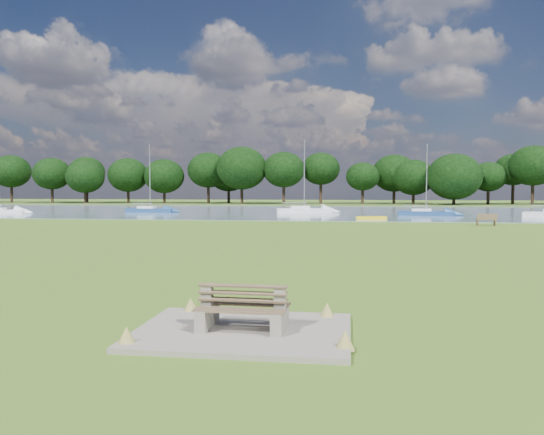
# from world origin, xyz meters

# --- Properties ---
(ground) EXTENTS (220.00, 220.00, 0.00)m
(ground) POSITION_xyz_m (0.00, 0.00, 0.00)
(ground) COLOR olive
(river) EXTENTS (220.00, 40.00, 0.10)m
(river) POSITION_xyz_m (0.00, 42.00, 0.00)
(river) COLOR slate
(river) RESTS_ON ground
(far_bank) EXTENTS (220.00, 20.00, 0.40)m
(far_bank) POSITION_xyz_m (0.00, 72.00, 0.00)
(far_bank) COLOR #4C6626
(far_bank) RESTS_ON ground
(concrete_pad) EXTENTS (4.20, 3.20, 0.10)m
(concrete_pad) POSITION_xyz_m (0.00, -14.00, 0.05)
(concrete_pad) COLOR gray
(concrete_pad) RESTS_ON ground
(bench_pair) EXTENTS (1.80, 1.09, 0.95)m
(bench_pair) POSITION_xyz_m (-0.00, -14.00, 0.49)
(bench_pair) COLOR gray
(bench_pair) RESTS_ON concrete_pad
(riverbank_bench) EXTENTS (1.53, 0.52, 0.93)m
(riverbank_bench) POSITION_xyz_m (12.58, 18.53, 0.47)
(riverbank_bench) COLOR brown
(riverbank_bench) RESTS_ON ground
(kayak) EXTENTS (2.83, 1.08, 0.28)m
(kayak) POSITION_xyz_m (4.12, 25.14, 0.19)
(kayak) COLOR yellow
(kayak) RESTS_ON river
(tree_line) EXTENTS (158.21, 7.99, 9.67)m
(tree_line) POSITION_xyz_m (8.34, 68.00, 5.75)
(tree_line) COLOR black
(tree_line) RESTS_ON far_bank
(sailboat_0) EXTENTS (5.78, 2.43, 7.43)m
(sailboat_0) POSITION_xyz_m (9.98, 32.67, 0.48)
(sailboat_0) COLOR navy
(sailboat_0) RESTS_ON river
(sailboat_3) EXTENTS (5.57, 1.57, 8.04)m
(sailboat_3) POSITION_xyz_m (-21.11, 35.34, 0.51)
(sailboat_3) COLOR navy
(sailboat_3) RESTS_ON river
(sailboat_4) EXTENTS (6.48, 2.94, 8.37)m
(sailboat_4) POSITION_xyz_m (-3.06, 36.43, 0.55)
(sailboat_4) COLOR white
(sailboat_4) RESTS_ON river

